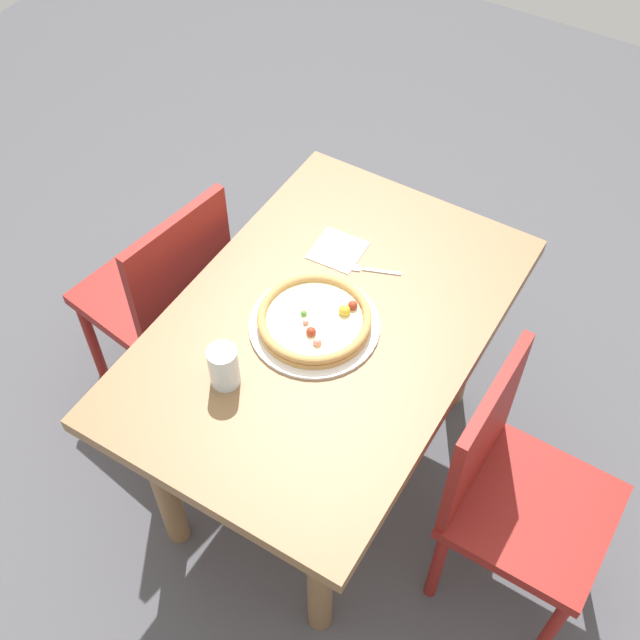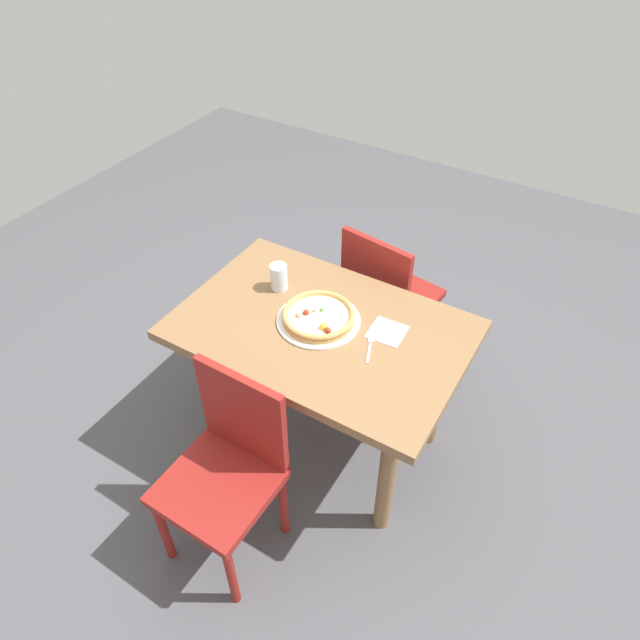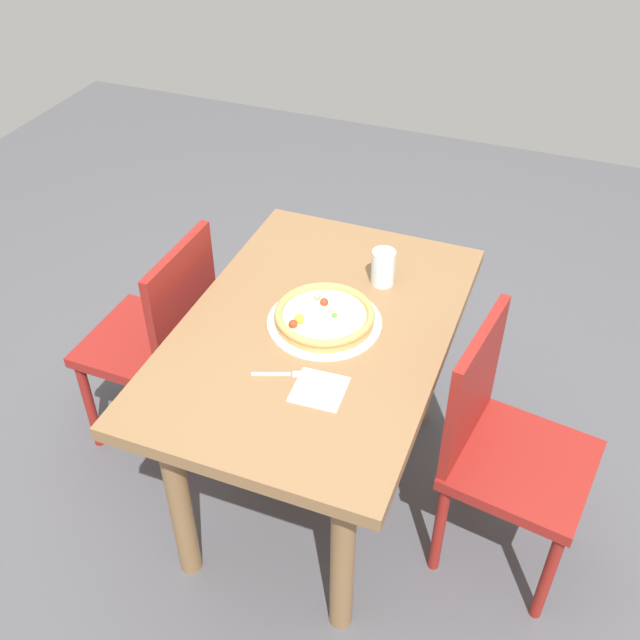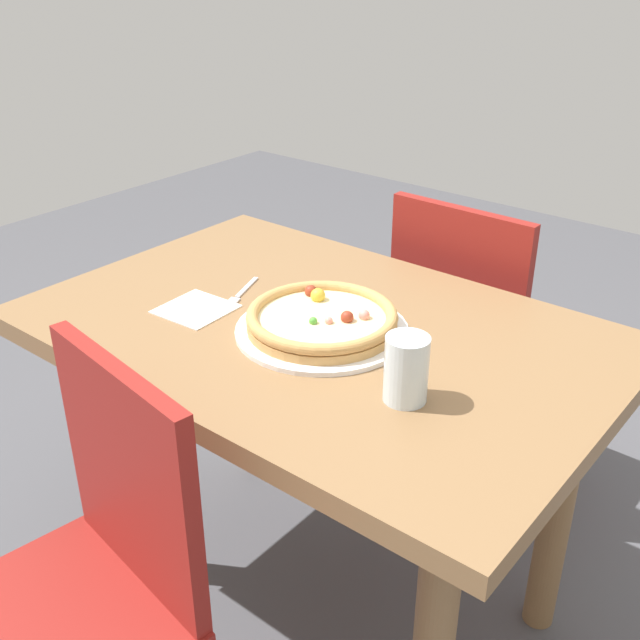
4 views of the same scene
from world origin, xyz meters
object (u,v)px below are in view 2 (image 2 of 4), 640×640
fork (370,345)px  chair_far (386,296)px  dining_table (321,346)px  napkin (387,332)px  plate (319,320)px  pizza (319,316)px  chair_near (228,466)px  drinking_glass (279,277)px

fork → chair_far: bearing=-2.3°
dining_table → napkin: napkin is taller
plate → pizza: bearing=-67.2°
plate → napkin: size_ratio=2.48×
dining_table → pizza: 0.15m
plate → pizza: 0.03m
chair_near → plate: 0.68m
chair_far → chair_near: bearing=-84.7°
chair_far → plate: size_ratio=2.51×
chair_far → napkin: 0.61m
napkin → fork: bearing=-102.2°
dining_table → plate: bearing=142.6°
chair_near → fork: chair_near is taller
fork → drinking_glass: drinking_glass is taller
pizza → napkin: pizza is taller
drinking_glass → chair_far: bearing=57.7°
plate → drinking_glass: size_ratio=2.90×
dining_table → plate: 0.12m
plate → dining_table: bearing=-37.4°
napkin → plate: bearing=-162.1°
plate → chair_near: bearing=-92.1°
chair_far → plate: chair_far is taller
chair_near → chair_far: bearing=-92.3°
fork → drinking_glass: bearing=56.1°
drinking_glass → dining_table: bearing=-22.5°
chair_near → chair_far: (0.07, 1.21, 0.00)m
drinking_glass → napkin: (0.53, -0.01, -0.06)m
dining_table → pizza: bearing=143.5°
chair_far → fork: size_ratio=5.43×
dining_table → drinking_glass: drinking_glass is taller
chair_far → fork: bearing=-63.0°
dining_table → napkin: 0.29m
dining_table → chair_far: chair_far is taller
chair_far → pizza: 0.66m
chair_far → dining_table: bearing=-83.4°
chair_near → chair_far: 1.21m
pizza → fork: pizza is taller
plate → drinking_glass: (-0.26, 0.10, 0.05)m
chair_far → drinking_glass: size_ratio=7.26×
chair_far → napkin: chair_far is taller
fork → drinking_glass: size_ratio=1.34×
pizza → fork: (0.25, -0.02, -0.03)m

